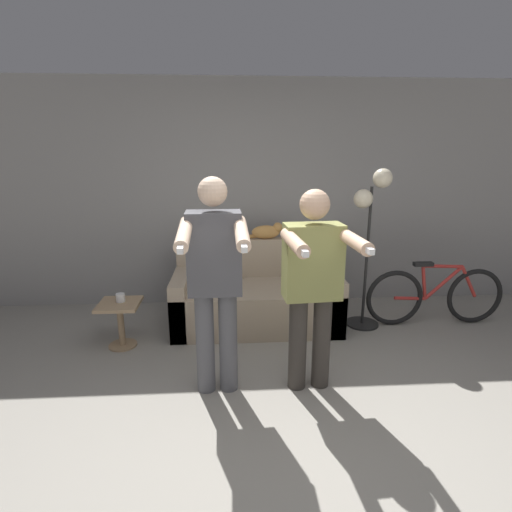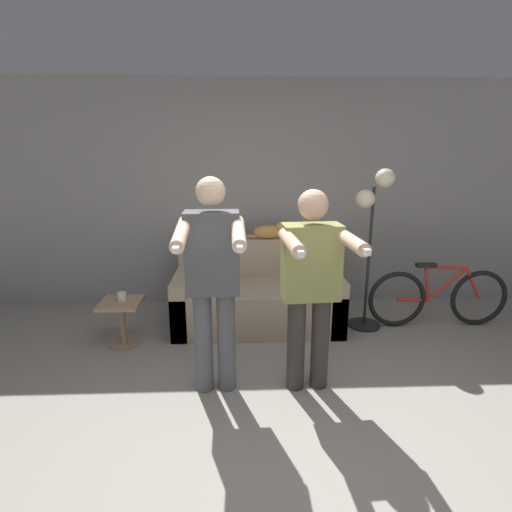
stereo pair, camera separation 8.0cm
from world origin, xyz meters
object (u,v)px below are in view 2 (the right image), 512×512
at_px(couch, 258,298).
at_px(bicycle, 438,297).
at_px(person_left, 213,275).
at_px(cup, 122,297).
at_px(floor_lamp, 373,214).
at_px(cat, 269,231).
at_px(side_table, 122,314).
at_px(person_right, 311,280).

height_order(couch, bicycle, couch).
bearing_deg(person_left, bicycle, 24.13).
xyz_separation_m(person_left, bicycle, (2.28, 1.10, -0.62)).
bearing_deg(couch, person_left, -107.02).
relative_size(couch, cup, 21.12).
relative_size(person_left, bicycle, 1.11).
relative_size(floor_lamp, bicycle, 1.11).
bearing_deg(cup, person_left, -41.43).
distance_m(cat, bicycle, 1.92).
height_order(cat, bicycle, cat).
xyz_separation_m(person_left, side_table, (-0.93, 0.79, -0.63)).
distance_m(floor_lamp, bicycle, 1.16).
relative_size(side_table, bicycle, 0.30).
height_order(person_right, bicycle, person_right).
height_order(person_left, cat, person_left).
distance_m(couch, cup, 1.38).
bearing_deg(floor_lamp, person_left, -143.67).
relative_size(couch, side_table, 3.89).
bearing_deg(floor_lamp, cup, -172.93).
distance_m(cat, cup, 1.69).
xyz_separation_m(side_table, bicycle, (3.21, 0.31, 0.01)).
height_order(couch, cat, cat).
xyz_separation_m(cup, bicycle, (3.20, 0.28, -0.16)).
distance_m(floor_lamp, cup, 2.57).
height_order(person_left, bicycle, person_left).
xyz_separation_m(person_right, floor_lamp, (0.80, 1.12, 0.30)).
height_order(cup, bicycle, bicycle).
bearing_deg(person_right, couch, 101.36).
distance_m(person_right, bicycle, 1.99).
bearing_deg(side_table, person_right, -25.46).
relative_size(couch, cat, 3.94).
height_order(floor_lamp, cup, floor_lamp).
relative_size(floor_lamp, side_table, 3.73).
relative_size(person_right, cup, 19.12).
relative_size(cup, bicycle, 0.05).
bearing_deg(cup, person_right, -26.40).
bearing_deg(floor_lamp, side_table, -172.30).
relative_size(side_table, cup, 5.42).
height_order(person_left, side_table, person_left).
distance_m(cat, side_table, 1.76).
bearing_deg(person_left, couch, 71.39).
bearing_deg(bicycle, person_right, -144.85).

